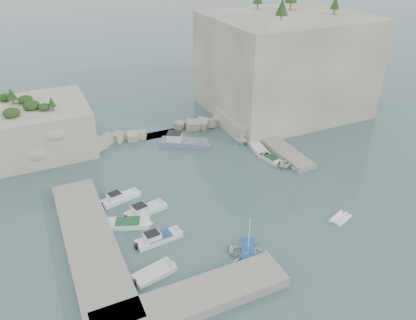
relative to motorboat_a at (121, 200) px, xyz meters
name	(u,v)px	position (x,y,z in m)	size (l,w,h in m)	color
ground	(228,203)	(11.93, -6.21, 0.00)	(400.00, 400.00, 0.00)	#426364
cliff_east	(284,64)	(34.93, 16.79, 8.50)	(26.00, 22.00, 17.00)	beige
cliff_terrace	(248,121)	(24.93, 11.79, 1.25)	(8.00, 10.00, 2.50)	beige
outcrop_west	(34,128)	(-8.07, 18.79, 3.50)	(16.00, 14.00, 7.00)	beige
quay_west	(90,243)	(-5.07, -7.21, 0.55)	(5.00, 24.00, 1.10)	#9E9689
quay_south	(194,299)	(1.93, -18.71, 0.55)	(18.00, 4.00, 1.10)	#9E9689
ledge_east	(276,145)	(25.43, 3.79, 0.40)	(3.00, 16.00, 0.80)	#9E9689
breakwater	(162,130)	(10.93, 15.79, 0.70)	(28.00, 3.00, 1.40)	beige
motorboat_a	(121,200)	(0.00, 0.00, 0.00)	(5.38, 1.60, 1.40)	white
motorboat_b	(146,212)	(2.07, -3.78, 0.00)	(5.52, 1.81, 1.40)	silver
motorboat_c	(128,225)	(-0.52, -5.29, 0.00)	(5.37, 1.95, 0.70)	white
motorboat_d	(159,240)	(1.87, -9.26, 0.00)	(5.55, 1.65, 1.40)	white
motorboat_e	(154,275)	(-0.22, -13.90, 0.00)	(4.61, 1.89, 0.70)	silver
rowboat	(248,253)	(9.65, -15.05, 0.00)	(2.94, 4.11, 0.85)	white
inflatable_dinghy	(340,220)	(22.19, -14.70, 0.00)	(2.85, 1.38, 0.44)	white
tender_east_a	(286,167)	(23.51, -1.91, 0.00)	(2.80, 3.24, 1.71)	white
tender_east_b	(271,161)	(22.41, 0.54, 0.00)	(4.04, 1.38, 0.70)	white
tender_east_c	(258,150)	(22.48, 4.13, 0.00)	(5.55, 1.79, 0.70)	white
tender_east_d	(248,143)	(22.31, 6.98, 0.00)	(1.69, 4.49, 1.73)	white
work_boat	(184,145)	(12.76, 10.46, 0.00)	(8.13, 2.40, 2.20)	slate
rowboat_mast	(249,234)	(9.65, -15.05, 2.53)	(0.10, 0.10, 4.20)	white
vegetation	(259,10)	(29.77, 18.19, 17.93)	(53.48, 13.88, 13.40)	#1E4219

